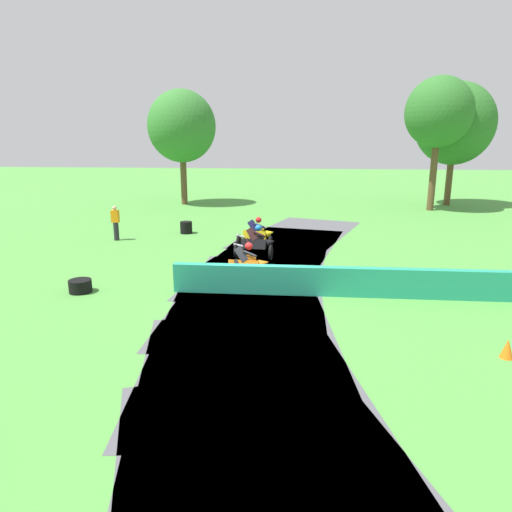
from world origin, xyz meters
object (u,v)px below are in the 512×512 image
at_px(traffic_cone, 507,349).
at_px(tire_stack_mid_a, 80,286).
at_px(tire_stack_near, 186,227).
at_px(track_marshal, 116,223).
at_px(motorcycle_chase_black, 256,243).
at_px(motorcycle_lead_yellow, 257,234).
at_px(motorcycle_trailing_orange, 246,264).

bearing_deg(traffic_cone, tire_stack_mid_a, 163.60).
distance_m(tire_stack_near, track_marshal, 3.49).
xyz_separation_m(motorcycle_chase_black, tire_stack_near, (-3.99, 4.60, -0.33)).
bearing_deg(track_marshal, motorcycle_lead_yellow, -8.42).
distance_m(motorcycle_chase_black, traffic_cone, 10.28).
bearing_deg(tire_stack_near, tire_stack_mid_a, -96.38).
distance_m(motorcycle_lead_yellow, motorcycle_chase_black, 1.70).
height_order(motorcycle_trailing_orange, traffic_cone, motorcycle_trailing_orange).
distance_m(motorcycle_lead_yellow, traffic_cone, 11.74).
bearing_deg(motorcycle_lead_yellow, track_marshal, 171.58).
bearing_deg(traffic_cone, motorcycle_trailing_orange, 142.63).
height_order(tire_stack_near, track_marshal, track_marshal).
relative_size(motorcycle_chase_black, track_marshal, 1.05).
relative_size(motorcycle_trailing_orange, tire_stack_near, 2.81).
relative_size(motorcycle_lead_yellow, tire_stack_mid_a, 2.44).
height_order(motorcycle_trailing_orange, tire_stack_near, motorcycle_trailing_orange).
bearing_deg(motorcycle_trailing_orange, track_marshal, 139.15).
relative_size(motorcycle_trailing_orange, tire_stack_mid_a, 2.42).
relative_size(track_marshal, traffic_cone, 3.70).
relative_size(motorcycle_chase_black, traffic_cone, 3.88).
bearing_deg(track_marshal, motorcycle_trailing_orange, -40.85).
height_order(motorcycle_chase_black, tire_stack_near, motorcycle_chase_black).
distance_m(motorcycle_lead_yellow, tire_stack_mid_a, 8.10).
xyz_separation_m(tire_stack_near, traffic_cone, (10.33, -12.68, -0.08)).
height_order(motorcycle_trailing_orange, track_marshal, track_marshal).
bearing_deg(motorcycle_trailing_orange, motorcycle_lead_yellow, 91.64).
xyz_separation_m(tire_stack_near, track_marshal, (-2.87, -1.91, 0.52)).
bearing_deg(motorcycle_chase_black, motorcycle_lead_yellow, 94.72).
xyz_separation_m(motorcycle_lead_yellow, motorcycle_chase_black, (0.14, -1.69, -0.02)).
bearing_deg(tire_stack_mid_a, tire_stack_near, 83.62).
bearing_deg(track_marshal, tire_stack_mid_a, -76.18).
bearing_deg(traffic_cone, tire_stack_near, 129.16).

